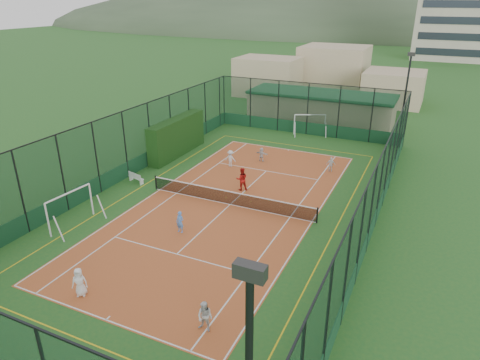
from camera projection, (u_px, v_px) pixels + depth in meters
The scene contains 19 objects.
ground at pixel (230, 205), 27.87m from camera, with size 300.00×300.00×0.00m, color #1F5A24.
court_slab at pixel (230, 205), 27.87m from camera, with size 11.17×23.97×0.01m, color #AE5126.
tennis_net at pixel (230, 197), 27.66m from camera, with size 11.67×0.12×1.06m, color black, non-canonical shape.
perimeter_fence at pixel (230, 169), 26.88m from camera, with size 18.12×34.12×5.00m, color #113320, non-canonical shape.
floodlight_ne at pixel (404, 102), 36.73m from camera, with size 0.60×0.26×8.25m, color black, non-canonical shape.
clubhouse at pixel (321, 107), 45.56m from camera, with size 15.20×7.20×3.15m, color tan, non-canonical shape.
distant_hills at pixel (414, 33), 152.74m from camera, with size 200.00×60.00×24.00m, color #384C33, non-canonical shape.
hedge_left at pixel (177, 137), 36.10m from camera, with size 1.08×7.17×3.14m, color black.
white_bench at pixel (136, 177), 31.05m from camera, with size 1.41×0.39×0.79m, color white, non-canonical shape.
futsal_goal_near at pixel (71, 209), 25.02m from camera, with size 0.93×3.22×2.08m, color white, non-canonical shape.
futsal_goal_far at pixel (310, 125), 41.53m from camera, with size 3.06×0.89×1.97m, color white, non-canonical shape.
child_near_left at pixel (80, 282), 19.21m from camera, with size 0.69×0.45×1.40m, color white.
child_near_mid at pixel (180, 222), 24.39m from camera, with size 0.47×0.31×1.30m, color #4F89E1.
child_near_right at pixel (205, 317), 17.16m from camera, with size 0.67×0.52×1.38m, color silver.
child_far_left at pixel (231, 158), 33.84m from camera, with size 0.87×0.50×1.34m, color silver.
child_far_right at pixel (331, 164), 32.87m from camera, with size 0.68×0.28×1.16m, color white.
child_far_back at pixel (262, 154), 34.98m from camera, with size 1.06×0.34×1.14m, color silver.
coach at pixel (242, 179), 29.66m from camera, with size 0.80×0.62×1.64m, color #AC1612.
tennis_balls at pixel (246, 198), 28.70m from camera, with size 2.84×1.39×0.07m.
Camera 1 is at (11.07, -22.35, 12.56)m, focal length 32.00 mm.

